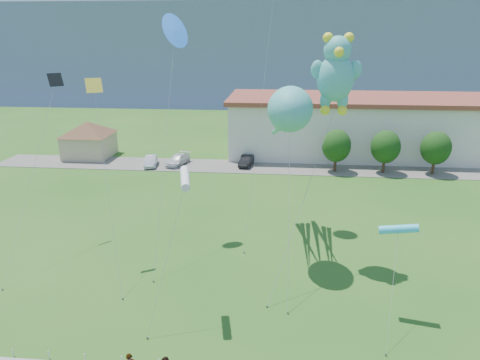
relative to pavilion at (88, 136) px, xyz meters
name	(u,v)px	position (x,y,z in m)	size (l,w,h in m)	color
ground	(220,353)	(24.00, -38.00, -3.02)	(160.00, 160.00, 0.00)	#215317
parking_strip	(257,167)	(24.00, -3.00, -2.99)	(70.00, 6.00, 0.06)	#59544C
hill_ridge	(273,49)	(24.00, 82.00, 9.48)	(160.00, 50.00, 25.00)	slate
pavilion	(88,136)	(0.00, 0.00, 0.00)	(9.20, 9.20, 5.00)	tan
warehouse	(442,126)	(50.00, 6.00, 1.10)	(61.00, 15.00, 8.20)	beige
tree_near	(336,146)	(34.00, -4.00, 0.36)	(3.60, 3.60, 5.47)	#3F2B19
tree_mid	(386,147)	(40.00, -4.00, 0.36)	(3.60, 3.60, 5.47)	#3F2B19
tree_far	(436,148)	(46.00, -4.00, 0.36)	(3.60, 3.60, 5.47)	#3F2B19
parked_car_silver	(151,161)	(10.02, -3.82, -2.30)	(1.41, 4.04, 1.33)	silver
parked_car_white	(178,160)	(13.47, -2.97, -2.29)	(1.88, 4.63, 1.34)	silver
parked_car_black	(247,160)	(22.63, -2.49, -2.29)	(1.43, 4.11, 1.35)	black
octopus_kite	(289,117)	(27.57, -25.68, 7.76)	(3.16, 14.75, 13.16)	teal
teddy_bear_kite	(336,72)	(30.62, -26.27, 11.00)	(5.97, 8.51, 16.61)	teal
small_kite_black	(49,104)	(8.87, -24.82, 8.31)	(1.29, 10.56, 13.50)	black
small_kite_white	(185,179)	(21.61, -34.22, 5.62)	(2.18, 4.23, 9.14)	white
small_kite_yellow	(97,111)	(14.24, -28.29, 8.44)	(3.83, 6.84, 13.54)	yellow
small_kite_blue	(174,36)	(18.52, -22.44, 13.36)	(1.80, 9.93, 17.48)	#2A7BF1
small_kite_cyan	(398,230)	(34.01, -33.29, 2.58)	(1.35, 5.28, 6.08)	#32C6E2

